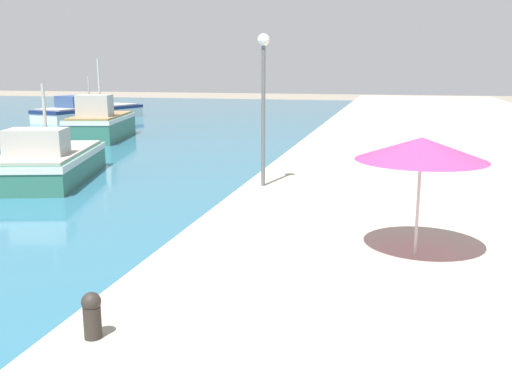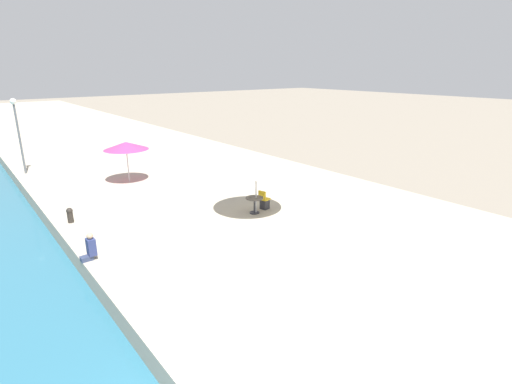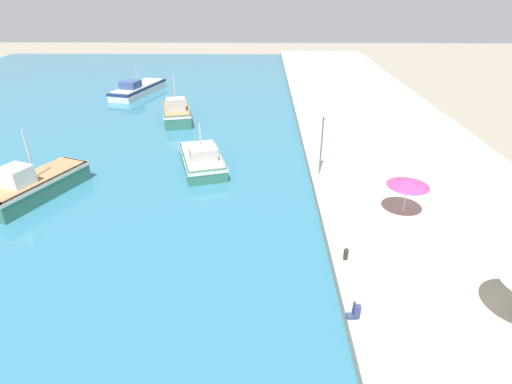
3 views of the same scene
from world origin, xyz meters
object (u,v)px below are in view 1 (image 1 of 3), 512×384
Objects in this scene: fishing_boat_far at (101,124)px; lamppost at (263,84)px; cafe_umbrella_white at (421,149)px; fishing_boat_distant at (89,111)px; fishing_boat_mid at (47,161)px; mooring_bollard at (92,314)px.

fishing_boat_far is 19.95m from lamppost.
lamppost is at bearing -60.26° from fishing_boat_far.
fishing_boat_distant is at bearing 128.35° from cafe_umbrella_white.
fishing_boat_far reaches higher than fishing_boat_mid.
fishing_boat_far is 27.06m from cafe_umbrella_white.
mooring_bollard is (13.47, -24.94, 0.09)m from fishing_boat_far.
cafe_umbrella_white is at bearing -36.69° from fishing_boat_distant.
mooring_bollard is (-4.35, -4.65, -1.74)m from cafe_umbrella_white.
cafe_umbrella_white is (25.27, -31.94, 2.06)m from fishing_boat_distant.
lamppost is (-0.04, 10.46, 2.74)m from mooring_bollard.
mooring_bollard is at bearing -45.28° from fishing_boat_distant.
mooring_bollard is (9.09, -12.74, 0.30)m from fishing_boat_mid.
lamppost is at bearing 90.21° from mooring_bollard.
fishing_boat_distant is at bearing 100.21° from fishing_boat_mid.
lamppost is at bearing 127.05° from cafe_umbrella_white.
cafe_umbrella_white is at bearing -47.22° from fishing_boat_mid.
lamppost is (20.89, -26.13, 3.07)m from fishing_boat_distant.
fishing_boat_distant is 40.78m from cafe_umbrella_white.
fishing_boat_distant is at bearing 119.76° from mooring_bollard.
fishing_boat_far is 2.85× the size of cafe_umbrella_white.
cafe_umbrella_white is at bearing 46.95° from mooring_bollard.
fishing_boat_far is 28.34m from mooring_bollard.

